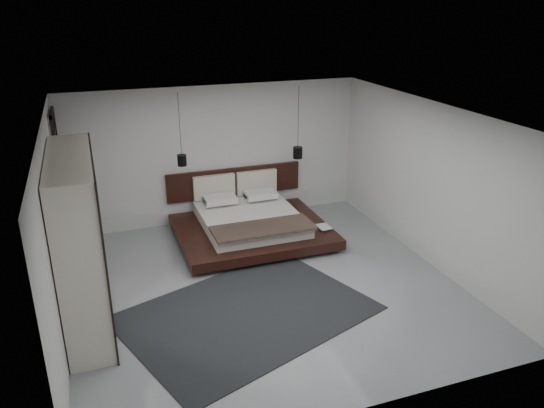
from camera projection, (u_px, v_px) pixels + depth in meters
name	position (u px, v px, depth m)	size (l,w,h in m)	color
floor	(264.00, 285.00, 8.64)	(6.00, 6.00, 0.00)	gray
ceiling	(263.00, 115.00, 7.61)	(6.00, 6.00, 0.00)	white
wall_back	(216.00, 155.00, 10.76)	(6.00, 6.00, 0.00)	silver
wall_front	(357.00, 306.00, 5.49)	(6.00, 6.00, 0.00)	silver
wall_left	(55.00, 233.00, 7.19)	(6.00, 6.00, 0.00)	silver
wall_right	(430.00, 184.00, 9.06)	(6.00, 6.00, 0.00)	silver
lattice_screen	(62.00, 184.00, 9.39)	(0.05, 0.90, 2.60)	black
bed	(250.00, 222.00, 10.31)	(2.84, 2.42, 1.09)	black
book_lower	(319.00, 228.00, 10.10)	(0.19, 0.26, 0.02)	#99724C
book_upper	(318.00, 228.00, 10.06)	(0.23, 0.31, 0.02)	#99724C
pendant_left	(182.00, 160.00, 9.88)	(0.17, 0.17, 1.36)	black
pendant_right	(298.00, 152.00, 10.64)	(0.19, 0.19, 1.45)	black
wardrobe	(80.00, 242.00, 7.31)	(0.59, 2.51, 2.46)	silver
rug	(247.00, 313.00, 7.87)	(3.47, 2.48, 0.01)	black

